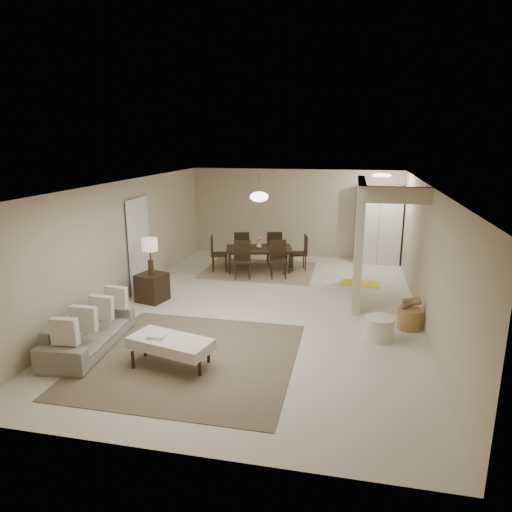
% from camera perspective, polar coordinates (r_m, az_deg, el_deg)
% --- Properties ---
extents(floor, '(9.00, 9.00, 0.00)m').
position_cam_1_polar(floor, '(9.27, 1.05, -6.59)').
color(floor, beige).
rests_on(floor, ground).
extents(ceiling, '(9.00, 9.00, 0.00)m').
position_cam_1_polar(ceiling, '(8.69, 1.13, 8.99)').
color(ceiling, white).
rests_on(ceiling, back_wall).
extents(back_wall, '(6.00, 0.00, 6.00)m').
position_cam_1_polar(back_wall, '(13.26, 4.80, 5.37)').
color(back_wall, '#BFAD90').
rests_on(back_wall, floor).
extents(left_wall, '(0.00, 9.00, 9.00)m').
position_cam_1_polar(left_wall, '(9.90, -16.23, 1.75)').
color(left_wall, '#BFAD90').
rests_on(left_wall, floor).
extents(right_wall, '(0.00, 9.00, 9.00)m').
position_cam_1_polar(right_wall, '(8.85, 20.52, -0.05)').
color(right_wall, '#BFAD90').
rests_on(right_wall, floor).
extents(partition, '(0.15, 2.50, 2.50)m').
position_cam_1_polar(partition, '(9.97, 12.70, 2.06)').
color(partition, '#BFAD90').
rests_on(partition, floor).
extents(doorway, '(0.04, 0.90, 2.04)m').
position_cam_1_polar(doorway, '(10.45, -14.47, 1.23)').
color(doorway, black).
rests_on(doorway, floor).
extents(pantry_cabinet, '(1.20, 0.55, 2.10)m').
position_cam_1_polar(pantry_cabinet, '(12.87, 15.03, 3.75)').
color(pantry_cabinet, white).
rests_on(pantry_cabinet, floor).
extents(flush_light, '(0.44, 0.44, 0.05)m').
position_cam_1_polar(flush_light, '(11.75, 15.45, 9.69)').
color(flush_light, white).
rests_on(flush_light, ceiling).
extents(living_rug, '(3.20, 3.20, 0.01)m').
position_cam_1_polar(living_rug, '(7.37, -8.13, -12.46)').
color(living_rug, brown).
rests_on(living_rug, floor).
extents(sofa, '(2.03, 0.93, 0.58)m').
position_cam_1_polar(sofa, '(7.98, -20.14, -8.85)').
color(sofa, gray).
rests_on(sofa, floor).
extents(ottoman_bench, '(1.35, 0.86, 0.45)m').
position_cam_1_polar(ottoman_bench, '(7.03, -10.64, -10.75)').
color(ottoman_bench, beige).
rests_on(ottoman_bench, living_rug).
extents(side_table, '(0.65, 0.65, 0.59)m').
position_cam_1_polar(side_table, '(9.85, -12.85, -3.85)').
color(side_table, black).
rests_on(side_table, floor).
extents(table_lamp, '(0.32, 0.32, 0.76)m').
position_cam_1_polar(table_lamp, '(9.62, -13.14, 1.01)').
color(table_lamp, '#42331C').
rests_on(table_lamp, side_table).
extents(round_pouf, '(0.51, 0.51, 0.39)m').
position_cam_1_polar(round_pouf, '(8.12, 15.14, -8.75)').
color(round_pouf, beige).
rests_on(round_pouf, floor).
extents(wicker_basket, '(0.56, 0.56, 0.37)m').
position_cam_1_polar(wicker_basket, '(8.73, 18.66, -7.44)').
color(wicker_basket, olive).
rests_on(wicker_basket, floor).
extents(dining_rug, '(2.80, 2.10, 0.01)m').
position_cam_1_polar(dining_rug, '(11.90, 0.38, -1.77)').
color(dining_rug, '#877053').
rests_on(dining_rug, floor).
extents(dining_table, '(1.86, 1.33, 0.59)m').
position_cam_1_polar(dining_table, '(11.82, 0.38, -0.42)').
color(dining_table, black).
rests_on(dining_table, dining_rug).
extents(dining_chairs, '(2.48, 2.04, 0.92)m').
position_cam_1_polar(dining_chairs, '(11.78, 0.38, 0.34)').
color(dining_chairs, black).
rests_on(dining_chairs, dining_rug).
extents(vase, '(0.16, 0.16, 0.15)m').
position_cam_1_polar(vase, '(11.73, 0.39, 1.32)').
color(vase, silver).
rests_on(vase, dining_table).
extents(yellow_mat, '(0.95, 0.64, 0.01)m').
position_cam_1_polar(yellow_mat, '(11.10, 12.88, -3.34)').
color(yellow_mat, yellow).
rests_on(yellow_mat, floor).
extents(pendant_light, '(0.46, 0.46, 0.71)m').
position_cam_1_polar(pendant_light, '(11.51, 0.40, 7.42)').
color(pendant_light, '#42331C').
rests_on(pendant_light, ceiling).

